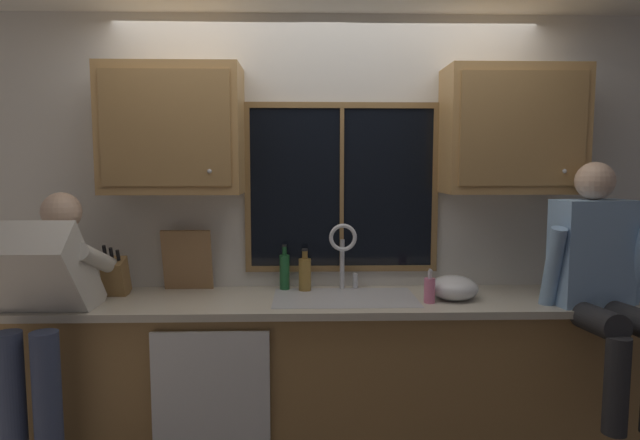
{
  "coord_description": "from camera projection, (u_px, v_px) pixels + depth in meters",
  "views": [
    {
      "loc": [
        -0.13,
        -3.24,
        1.66
      ],
      "look_at": [
        -0.05,
        -0.3,
        1.36
      ],
      "focal_mm": 30.0,
      "sensor_mm": 36.0,
      "label": 1
    }
  ],
  "objects": [
    {
      "name": "countertop",
      "position": [
        328.0,
        302.0,
        2.99
      ],
      "size": [
        3.58,
        0.62,
        0.04
      ],
      "primitive_type": "cube",
      "color": "beige",
      "rests_on": "lower_cabinet_run"
    },
    {
      "name": "window_frame_top",
      "position": [
        342.0,
        105.0,
        3.17
      ],
      "size": [
        1.17,
        0.02,
        0.04
      ],
      "primitive_type": "cube",
      "color": "olive"
    },
    {
      "name": "window_glass",
      "position": [
        342.0,
        188.0,
        3.23
      ],
      "size": [
        1.1,
        0.02,
        0.95
      ],
      "primitive_type": "cube",
      "color": "black"
    },
    {
      "name": "window_frame_left",
      "position": [
        248.0,
        188.0,
        3.21
      ],
      "size": [
        0.04,
        0.02,
        0.95
      ],
      "primitive_type": "cube",
      "color": "olive"
    },
    {
      "name": "soap_dispenser",
      "position": [
        430.0,
        290.0,
        2.89
      ],
      "size": [
        0.06,
        0.07,
        0.19
      ],
      "color": "pink",
      "rests_on": "countertop"
    },
    {
      "name": "window_frame_bottom",
      "position": [
        341.0,
        268.0,
        3.27
      ],
      "size": [
        1.17,
        0.02,
        0.04
      ],
      "primitive_type": "cube",
      "color": "olive"
    },
    {
      "name": "bottle_green_glass",
      "position": [
        285.0,
        271.0,
        3.19
      ],
      "size": [
        0.06,
        0.06,
        0.27
      ],
      "color": "#1E592D",
      "rests_on": "countertop"
    },
    {
      "name": "faucet",
      "position": [
        344.0,
        248.0,
        3.16
      ],
      "size": [
        0.18,
        0.09,
        0.4
      ],
      "color": "silver",
      "rests_on": "countertop"
    },
    {
      "name": "knife_block",
      "position": [
        116.0,
        277.0,
        3.04
      ],
      "size": [
        0.12,
        0.18,
        0.32
      ],
      "color": "olive",
      "rests_on": "countertop"
    },
    {
      "name": "mixing_bowl",
      "position": [
        453.0,
        288.0,
        2.98
      ],
      "size": [
        0.27,
        0.27,
        0.14
      ],
      "primitive_type": "ellipsoid",
      "color": "silver",
      "rests_on": "countertop"
    },
    {
      "name": "person_sitting_on_counter",
      "position": [
        601.0,
        274.0,
        2.75
      ],
      "size": [
        0.54,
        0.62,
        1.26
      ],
      "color": "#262628",
      "rests_on": "countertop"
    },
    {
      "name": "cutting_board",
      "position": [
        187.0,
        260.0,
        3.17
      ],
      "size": [
        0.29,
        0.1,
        0.37
      ],
      "primitive_type": "cube",
      "rotation": [
        0.21,
        0.0,
        0.0
      ],
      "color": "#997047",
      "rests_on": "countertop"
    },
    {
      "name": "upper_cabinet_left",
      "position": [
        173.0,
        130.0,
        3.01
      ],
      "size": [
        0.77,
        0.36,
        0.72
      ],
      "color": "#B2844C"
    },
    {
      "name": "sink",
      "position": [
        345.0,
        315.0,
        3.01
      ],
      "size": [
        0.8,
        0.46,
        0.21
      ],
      "color": "#B7B7BC",
      "rests_on": "lower_cabinet_run"
    },
    {
      "name": "upper_cabinet_right",
      "position": [
        512.0,
        131.0,
        3.06
      ],
      "size": [
        0.77,
        0.36,
        0.72
      ],
      "color": "#B2844C"
    },
    {
      "name": "window_mullion_center",
      "position": [
        342.0,
        188.0,
        3.22
      ],
      "size": [
        0.02,
        0.02,
        0.95
      ],
      "primitive_type": "cube",
      "color": "olive"
    },
    {
      "name": "bottle_tall_clear",
      "position": [
        305.0,
        273.0,
        3.17
      ],
      "size": [
        0.07,
        0.07,
        0.25
      ],
      "color": "olive",
      "rests_on": "countertop"
    },
    {
      "name": "person_standing",
      "position": [
        42.0,
        309.0,
        2.67
      ],
      "size": [
        0.53,
        0.71,
        1.52
      ],
      "color": "#384260",
      "rests_on": "floor"
    },
    {
      "name": "lower_cabinet_run",
      "position": [
        328.0,
        379.0,
        3.06
      ],
      "size": [
        3.52,
        0.58,
        0.88
      ],
      "primitive_type": "cube",
      "color": "#A07744",
      "rests_on": "floor"
    },
    {
      "name": "window_frame_right",
      "position": [
        435.0,
        188.0,
        3.24
      ],
      "size": [
        0.03,
        0.02,
        0.95
      ],
      "primitive_type": "cube",
      "color": "olive"
    },
    {
      "name": "back_wall",
      "position": [
        326.0,
        228.0,
        3.32
      ],
      "size": [
        5.92,
        0.12,
        2.55
      ],
      "primitive_type": "cube",
      "color": "silver",
      "rests_on": "floor"
    },
    {
      "name": "dishwasher_front",
      "position": [
        211.0,
        402.0,
        2.72
      ],
      "size": [
        0.6,
        0.02,
        0.74
      ],
      "primitive_type": "cube",
      "color": "white"
    }
  ]
}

